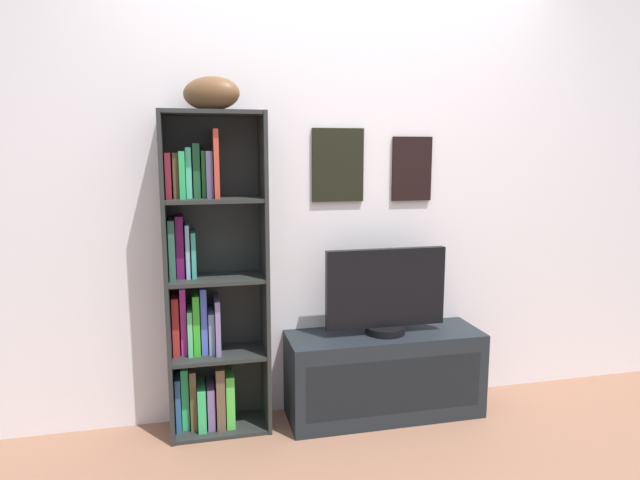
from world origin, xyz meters
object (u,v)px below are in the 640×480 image
object	(u,v)px
television	(386,292)
football	(211,94)
bookshelf	(207,291)
tv_stand	(384,374)

from	to	relation	value
television	football	bearing A→B (deg)	177.10
football	television	size ratio (longest dim) A/B	0.44
football	television	xyz separation A→B (m)	(0.91, -0.05, -1.04)
bookshelf	football	size ratio (longest dim) A/B	5.68
bookshelf	tv_stand	world-z (taller)	bookshelf
bookshelf	television	distance (m)	0.96
football	television	distance (m)	1.38
bookshelf	tv_stand	xyz separation A→B (m)	(0.96, -0.08, -0.52)
football	bookshelf	bearing A→B (deg)	148.08
tv_stand	bookshelf	bearing A→B (deg)	175.26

